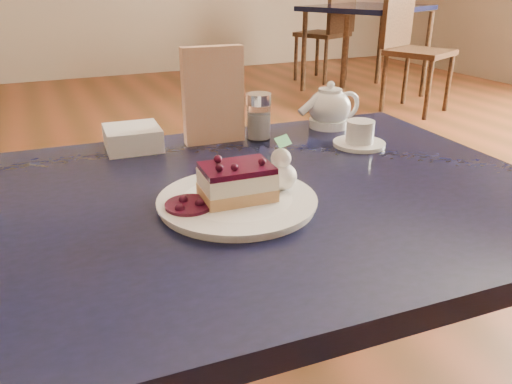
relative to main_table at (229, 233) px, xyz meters
name	(u,v)px	position (x,y,z in m)	size (l,w,h in m)	color
main_table	(229,233)	(0.00, 0.00, 0.00)	(1.13, 0.79, 0.68)	black
dessert_plate	(237,202)	(0.00, -0.05, 0.08)	(0.24, 0.24, 0.01)	white
cheesecake_slice	(237,182)	(0.00, -0.05, 0.11)	(0.11, 0.08, 0.05)	tan
whipped_cream	(281,176)	(0.07, -0.04, 0.11)	(0.05, 0.05, 0.05)	white
berry_sauce	(189,205)	(-0.08, -0.05, 0.09)	(0.07, 0.07, 0.01)	#310C1D
tea_set	(335,114)	(0.36, 0.24, 0.11)	(0.15, 0.25, 0.10)	white
menu_card	(213,96)	(0.08, 0.27, 0.17)	(0.13, 0.03, 0.20)	beige
sugar_shaker	(259,116)	(0.17, 0.25, 0.12)	(0.05, 0.05, 0.10)	white
napkin_stack	(133,138)	(-0.09, 0.30, 0.09)	(0.11, 0.11, 0.05)	white
bg_table_far_right	(361,86)	(2.54, 3.10, -0.54)	(1.26, 1.87, 1.24)	black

